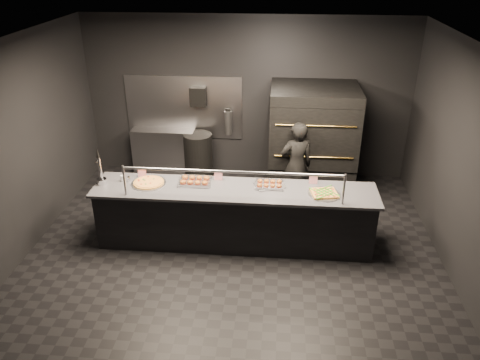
{
  "coord_description": "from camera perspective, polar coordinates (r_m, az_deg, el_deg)",
  "views": [
    {
      "loc": [
        0.59,
        -5.9,
        4.07
      ],
      "look_at": [
        0.06,
        0.2,
        0.97
      ],
      "focal_mm": 35.0,
      "sensor_mm": 36.0,
      "label": 1
    }
  ],
  "objects": [
    {
      "name": "fire_extinguisher",
      "position": [
        8.88,
        -1.45,
        7.05
      ],
      "size": [
        0.14,
        0.14,
        0.51
      ],
      "color": "#B2B2B7",
      "rests_on": "room"
    },
    {
      "name": "slider_tray_a",
      "position": [
        6.91,
        -5.53,
        -0.1
      ],
      "size": [
        0.51,
        0.4,
        0.08
      ],
      "color": "silver",
      "rests_on": "service_counter"
    },
    {
      "name": "prep_shelf",
      "position": [
        9.25,
        -9.19,
        3.46
      ],
      "size": [
        1.2,
        0.35,
        0.9
      ],
      "primitive_type": "cube",
      "color": "#99999E",
      "rests_on": "ground"
    },
    {
      "name": "worker",
      "position": [
        7.84,
        6.84,
        1.74
      ],
      "size": [
        0.64,
        0.51,
        1.53
      ],
      "primitive_type": "imported",
      "rotation": [
        0.0,
        0.0,
        3.42
      ],
      "color": "black",
      "rests_on": "ground"
    },
    {
      "name": "tent_cards",
      "position": [
        6.95,
        -2.0,
        0.59
      ],
      "size": [
        2.68,
        0.04,
        0.15
      ],
      "color": "white",
      "rests_on": "service_counter"
    },
    {
      "name": "trash_bin",
      "position": [
        8.94,
        -5.1,
        2.86
      ],
      "size": [
        0.54,
        0.54,
        0.9
      ],
      "primitive_type": "cylinder",
      "color": "black",
      "rests_on": "ground"
    },
    {
      "name": "slider_tray_b",
      "position": [
        6.81,
        3.61,
        -0.51
      ],
      "size": [
        0.49,
        0.43,
        0.07
      ],
      "color": "silver",
      "rests_on": "service_counter"
    },
    {
      "name": "room",
      "position": [
        6.51,
        -0.89,
        3.59
      ],
      "size": [
        6.04,
        6.0,
        3.0
      ],
      "color": "black",
      "rests_on": "ground"
    },
    {
      "name": "service_counter",
      "position": [
        6.94,
        -0.67,
        -4.43
      ],
      "size": [
        4.1,
        0.78,
        1.37
      ],
      "color": "black",
      "rests_on": "ground"
    },
    {
      "name": "condiment_jar",
      "position": [
        7.12,
        -13.93,
        0.16
      ],
      "size": [
        0.14,
        0.06,
        0.09
      ],
      "color": "silver",
      "rests_on": "service_counter"
    },
    {
      "name": "pizza_oven",
      "position": [
        8.42,
        8.77,
        4.91
      ],
      "size": [
        1.5,
        1.23,
        1.91
      ],
      "color": "black",
      "rests_on": "ground"
    },
    {
      "name": "towel_dispenser",
      "position": [
        8.79,
        -5.11,
        10.11
      ],
      "size": [
        0.3,
        0.2,
        0.35
      ],
      "primitive_type": "cube",
      "color": "black",
      "rests_on": "room"
    },
    {
      "name": "beer_tap",
      "position": [
        7.08,
        -16.61,
        0.7
      ],
      "size": [
        0.15,
        0.21,
        0.56
      ],
      "color": "silver",
      "rests_on": "service_counter"
    },
    {
      "name": "round_pizza",
      "position": [
        6.99,
        -11.07,
        -0.31
      ],
      "size": [
        0.51,
        0.51,
        0.03
      ],
      "color": "silver",
      "rests_on": "service_counter"
    },
    {
      "name": "square_pizza",
      "position": [
        6.67,
        10.23,
        -1.61
      ],
      "size": [
        0.45,
        0.45,
        0.05
      ],
      "color": "silver",
      "rests_on": "service_counter"
    }
  ]
}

